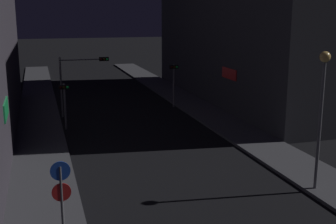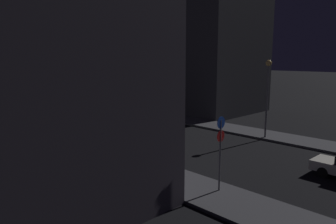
{
  "view_description": "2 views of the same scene",
  "coord_description": "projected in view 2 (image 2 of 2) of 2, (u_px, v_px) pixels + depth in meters",
  "views": [
    {
      "loc": [
        -6.89,
        -3.45,
        8.67
      ],
      "look_at": [
        0.37,
        21.02,
        2.87
      ],
      "focal_mm": 47.26,
      "sensor_mm": 36.0,
      "label": 1
    },
    {
      "loc": [
        -19.62,
        0.45,
        7.1
      ],
      "look_at": [
        0.75,
        21.07,
        2.18
      ],
      "focal_mm": 34.36,
      "sensor_mm": 36.0,
      "label": 2
    }
  ],
  "objects": [
    {
      "name": "traffic_light_right_kerb",
      "position": [
        117.0,
        90.0,
        42.11
      ],
      "size": [
        0.8,
        0.41,
        4.0
      ],
      "color": "slate",
      "rests_on": "ground_plane"
    },
    {
      "name": "sidewalk_left",
      "position": [
        29.0,
        126.0,
        33.27
      ],
      "size": [
        3.3,
        71.47,
        0.18
      ],
      "primitive_type": "cube",
      "color": "#424247",
      "rests_on": "ground_plane"
    },
    {
      "name": "sign_pole_left",
      "position": [
        220.0,
        146.0,
        16.59
      ],
      "size": [
        0.63,
        0.1,
        3.96
      ],
      "color": "slate",
      "rests_on": "sidewalk_left"
    },
    {
      "name": "sidewalk_right",
      "position": [
        135.0,
        111.0,
        42.96
      ],
      "size": [
        3.3,
        71.47,
        0.18
      ],
      "primitive_type": "cube",
      "color": "#424247",
      "rests_on": "ground_plane"
    },
    {
      "name": "traffic_light_left_kerb",
      "position": [
        64.0,
        105.0,
        31.3
      ],
      "size": [
        0.8,
        0.42,
        3.49
      ],
      "color": "slate",
      "rests_on": "ground_plane"
    },
    {
      "name": "street_lamp_near_block",
      "position": [
        268.0,
        84.0,
        27.59
      ],
      "size": [
        0.51,
        0.51,
        6.72
      ],
      "color": "slate",
      "rests_on": "sidewalk_right"
    },
    {
      "name": "traffic_light_overhead",
      "position": [
        59.0,
        89.0,
        35.16
      ],
      "size": [
        4.12,
        0.41,
        5.03
      ],
      "color": "slate",
      "rests_on": "ground_plane"
    },
    {
      "name": "building_facade_right",
      "position": [
        161.0,
        39.0,
        48.65
      ],
      "size": [
        12.07,
        30.23,
        19.87
      ],
      "color": "#333338",
      "rests_on": "ground_plane"
    }
  ]
}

